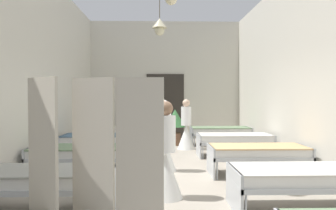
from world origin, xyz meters
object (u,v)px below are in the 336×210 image
object	(u,v)px
bed_left_row_2	(81,153)
bed_right_row_3	(234,139)
bed_right_row_2	(258,152)
bed_left_row_3	(100,140)
nurse_near_aisle	(166,163)
bed_left_row_4	(112,131)
bed_left_row_1	(43,179)
potted_plant	(175,122)
bed_right_row_1	(302,178)
bed_right_row_4	(220,131)
nurse_far_aisle	(164,145)
nurse_mid_aisle	(186,131)
privacy_screen	(92,174)

from	to	relation	value
bed_left_row_2	bed_right_row_3	xyz separation A→B (m)	(3.47, 1.90, 0.00)
bed_left_row_2	bed_right_row_2	size ratio (longest dim) A/B	1.00
bed_left_row_3	bed_left_row_2	bearing A→B (deg)	-90.00
bed_right_row_2	nurse_near_aisle	world-z (taller)	nurse_near_aisle
bed_left_row_2	bed_right_row_2	bearing A→B (deg)	0.00
bed_left_row_4	bed_left_row_1	bearing A→B (deg)	-90.00
nurse_near_aisle	potted_plant	xyz separation A→B (m)	(0.39, 5.12, 0.22)
bed_left_row_1	bed_left_row_4	xyz separation A→B (m)	(0.00, 5.70, 0.00)
bed_right_row_1	bed_right_row_4	world-z (taller)	same
bed_right_row_2	bed_right_row_3	distance (m)	1.90
nurse_near_aisle	potted_plant	bearing A→B (deg)	16.43
bed_left_row_1	bed_right_row_4	size ratio (longest dim) A/B	1.00
bed_right_row_1	bed_right_row_4	size ratio (longest dim) A/B	1.00
nurse_far_aisle	potted_plant	bearing A→B (deg)	122.12
bed_left_row_2	nurse_mid_aisle	xyz separation A→B (m)	(2.31, 3.02, 0.09)
bed_left_row_3	nurse_far_aisle	distance (m)	2.23
bed_left_row_4	privacy_screen	size ratio (longest dim) A/B	1.12
bed_left_row_4	privacy_screen	distance (m)	7.15
bed_right_row_1	potted_plant	bearing A→B (deg)	104.31
nurse_near_aisle	nurse_far_aisle	distance (m)	1.72
bed_right_row_2	nurse_far_aisle	size ratio (longest dim) A/B	1.28
bed_right_row_1	bed_left_row_1	bearing A→B (deg)	180.00
bed_left_row_3	bed_right_row_3	distance (m)	3.47
bed_right_row_1	bed_right_row_3	bearing A→B (deg)	90.00
nurse_mid_aisle	potted_plant	size ratio (longest dim) A/B	1.30
nurse_far_aisle	bed_left_row_2	bearing A→B (deg)	-128.37
bed_left_row_2	bed_right_row_2	xyz separation A→B (m)	(3.47, 0.00, 0.00)
bed_right_row_2	privacy_screen	size ratio (longest dim) A/B	1.12
bed_right_row_2	bed_right_row_4	size ratio (longest dim) A/B	1.00
bed_right_row_4	nurse_far_aisle	distance (m)	3.90
bed_left_row_4	nurse_near_aisle	size ratio (longest dim) A/B	1.28
bed_right_row_1	bed_right_row_2	world-z (taller)	same
bed_left_row_4	nurse_near_aisle	distance (m)	5.40
bed_right_row_4	privacy_screen	bearing A→B (deg)	-109.60
bed_right_row_2	bed_left_row_4	distance (m)	5.15
bed_left_row_4	potted_plant	size ratio (longest dim) A/B	1.66
bed_right_row_4	privacy_screen	world-z (taller)	privacy_screen
potted_plant	bed_right_row_2	bearing A→B (deg)	-69.03
bed_right_row_1	bed_left_row_4	world-z (taller)	same
bed_left_row_2	bed_left_row_3	bearing A→B (deg)	90.00
nurse_far_aisle	potted_plant	distance (m)	3.44
bed_left_row_1	bed_left_row_2	xyz separation A→B (m)	(0.00, 1.90, 0.00)
potted_plant	bed_left_row_4	bearing A→B (deg)	179.44
bed_right_row_2	nurse_far_aisle	bearing A→B (deg)	168.63
bed_left_row_3	bed_right_row_1	bearing A→B (deg)	-47.60
bed_right_row_3	privacy_screen	world-z (taller)	privacy_screen
bed_right_row_1	nurse_far_aisle	size ratio (longest dim) A/B	1.28
bed_right_row_3	nurse_mid_aisle	size ratio (longest dim) A/B	1.28
bed_right_row_3	bed_right_row_1	bearing A→B (deg)	-90.00
bed_right_row_3	nurse_near_aisle	size ratio (longest dim) A/B	1.28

